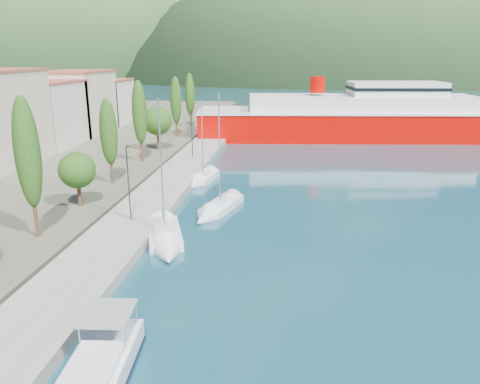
# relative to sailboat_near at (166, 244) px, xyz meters

# --- Properties ---
(ground) EXTENTS (1400.00, 1400.00, 0.00)m
(ground) POSITION_rel_sailboat_near_xyz_m (5.12, 109.40, -0.32)
(ground) COLOR #174554
(quay) EXTENTS (5.00, 88.00, 0.80)m
(quay) POSITION_rel_sailboat_near_xyz_m (-3.88, 15.40, 0.08)
(quay) COLOR gray
(quay) RESTS_ON ground
(hills_near) EXTENTS (1010.00, 520.00, 115.00)m
(hills_near) POSITION_rel_sailboat_near_xyz_m (103.16, 361.90, 48.86)
(hills_near) COLOR #33552C
(hills_near) RESTS_ON ground
(town_buildings) EXTENTS (9.20, 69.20, 11.30)m
(town_buildings) POSITION_rel_sailboat_near_xyz_m (-26.88, 26.31, 5.25)
(town_buildings) COLOR beige
(town_buildings) RESTS_ON land_strip
(tree_row) EXTENTS (3.98, 64.62, 10.42)m
(tree_row) POSITION_rel_sailboat_near_xyz_m (-9.64, 22.02, 5.37)
(tree_row) COLOR #47301E
(tree_row) RESTS_ON land_strip
(lamp_posts) EXTENTS (0.15, 46.91, 6.06)m
(lamp_posts) POSITION_rel_sailboat_near_xyz_m (-3.88, 4.26, 3.77)
(lamp_posts) COLOR #2D2D33
(lamp_posts) RESTS_ON quay
(sailboat_near) EXTENTS (4.94, 8.56, 11.80)m
(sailboat_near) POSITION_rel_sailboat_near_xyz_m (0.00, 0.00, 0.00)
(sailboat_near) COLOR silver
(sailboat_near) RESTS_ON ground
(sailboat_mid) EXTENTS (4.13, 8.20, 11.41)m
(sailboat_mid) POSITION_rel_sailboat_near_xyz_m (2.23, 7.65, -0.03)
(sailboat_mid) COLOR silver
(sailboat_mid) RESTS_ON ground
(sailboat_far) EXTENTS (3.22, 6.94, 9.82)m
(sailboat_far) POSITION_rel_sailboat_near_xyz_m (-1.05, 17.72, -0.03)
(sailboat_far) COLOR silver
(sailboat_far) RESTS_ON ground
(ferry) EXTENTS (54.43, 16.36, 10.64)m
(ferry) POSITION_rel_sailboat_near_xyz_m (20.41, 48.50, 2.92)
(ferry) COLOR #BD0500
(ferry) RESTS_ON ground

